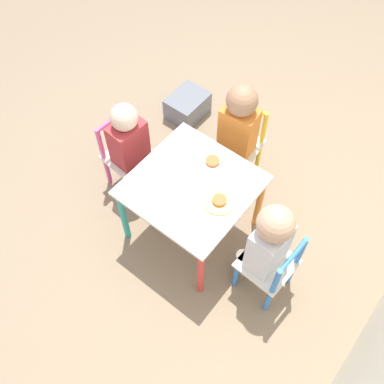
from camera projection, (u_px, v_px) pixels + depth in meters
The scene contains 11 objects.
ground_plane at pixel (192, 229), 2.69m from camera, with size 6.00×6.00×0.00m, color #8C755B.
kids_table at pixel (192, 192), 2.35m from camera, with size 0.60×0.60×0.47m.
chair_blue at pixel (271, 267), 2.29m from camera, with size 0.27×0.27×0.50m.
chair_yellow at pixel (239, 144), 2.73m from camera, with size 0.28×0.28×0.50m.
chair_pink at pixel (127, 155), 2.69m from camera, with size 0.28×0.28×0.50m.
child_back at pixel (267, 242), 2.14m from camera, with size 0.21×0.23×0.73m.
child_left at pixel (237, 128), 2.53m from camera, with size 0.23×0.21×0.74m.
child_front at pixel (131, 144), 2.53m from camera, with size 0.21×0.22×0.68m.
plate_back at pixel (219, 201), 2.23m from camera, with size 0.16×0.16×0.03m.
plate_left at pixel (212, 162), 2.36m from camera, with size 0.17×0.17×0.03m.
storage_bin at pixel (187, 106), 3.13m from camera, with size 0.27×0.22×0.16m.
Camera 1 is at (1.01, 0.80, 2.37)m, focal length 42.00 mm.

